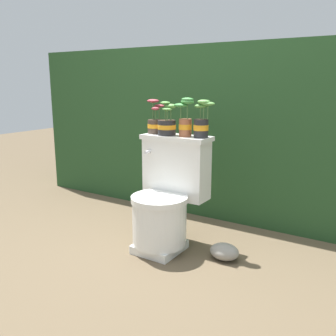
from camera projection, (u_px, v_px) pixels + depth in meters
ground_plane at (157, 251)px, 2.44m from camera, size 12.00×12.00×0.00m
hedge_backdrop at (230, 129)px, 3.22m from camera, size 3.58×0.77×1.36m
toilet at (167, 198)px, 2.45m from camera, size 0.47×0.48×0.74m
potted_plant_left at (155, 122)px, 2.55m from camera, size 0.12×0.12×0.23m
potted_plant_midleft at (167, 125)px, 2.46m from camera, size 0.14×0.12×0.22m
potted_plant_middle at (185, 120)px, 2.39m from camera, size 0.14×0.09×0.25m
potted_plant_midright at (202, 122)px, 2.34m from camera, size 0.14×0.09×0.24m
garden_stone at (224, 252)px, 2.32m from camera, size 0.18×0.15×0.10m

